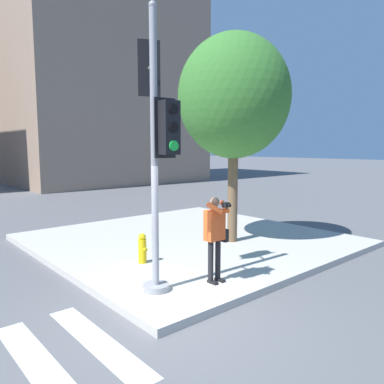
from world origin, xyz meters
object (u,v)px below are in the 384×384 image
at_px(traffic_signal_pole, 156,135).
at_px(person_photographer, 216,232).
at_px(fire_hydrant, 142,248).
at_px(street_tree, 234,97).

xyz_separation_m(traffic_signal_pole, person_photographer, (1.13, -0.39, -1.88)).
bearing_deg(traffic_signal_pole, fire_hydrant, 66.30).
bearing_deg(street_tree, fire_hydrant, -179.54).
height_order(person_photographer, fire_hydrant, person_photographer).
bearing_deg(traffic_signal_pole, street_tree, 23.21).
bearing_deg(street_tree, traffic_signal_pole, -156.79).
xyz_separation_m(person_photographer, street_tree, (2.64, 2.00, 3.02)).
bearing_deg(person_photographer, street_tree, 37.18).
distance_m(traffic_signal_pole, person_photographer, 2.22).
distance_m(person_photographer, fire_hydrant, 2.13).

